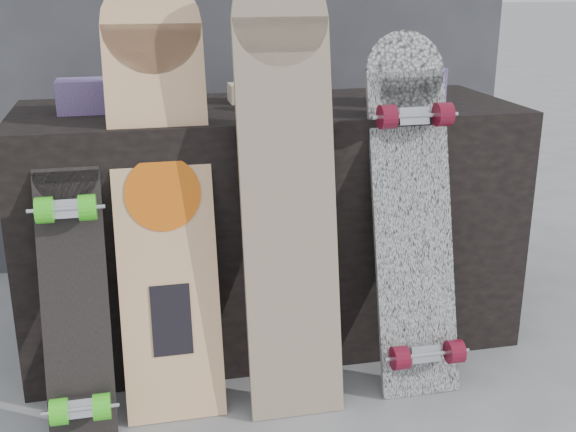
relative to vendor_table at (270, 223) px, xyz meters
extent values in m
plane|color=slate|center=(0.00, -0.50, -0.40)|extent=(60.00, 60.00, 0.00)
cube|color=black|center=(0.00, 0.00, 0.00)|extent=(1.60, 0.60, 0.80)
cube|color=#313136|center=(0.00, 0.85, 0.70)|extent=(2.40, 0.20, 2.20)
cube|color=navy|center=(-0.56, 0.01, 0.45)|extent=(0.18, 0.12, 0.10)
cube|color=navy|center=(0.48, -0.07, 0.46)|extent=(0.14, 0.14, 0.12)
cube|color=#D1B78C|center=(0.00, 0.09, 0.43)|extent=(0.22, 0.10, 0.06)
cube|color=beige|center=(-0.36, -0.34, 0.14)|extent=(0.28, 0.31, 1.08)
cylinder|color=beige|center=(-0.36, -0.19, 0.67)|extent=(0.28, 0.09, 0.27)
cylinder|color=#DA5D0D|center=(-0.36, -0.32, 0.22)|extent=(0.21, 0.06, 0.20)
cube|color=black|center=(-0.36, -0.42, -0.12)|extent=(0.11, 0.06, 0.19)
cube|color=beige|center=(-0.03, -0.42, 0.15)|extent=(0.27, 0.25, 1.10)
cylinder|color=beige|center=(-0.03, -0.30, 0.69)|extent=(0.27, 0.07, 0.27)
cube|color=silver|center=(0.36, -0.38, 0.06)|extent=(0.24, 0.28, 0.93)
cylinder|color=silver|center=(0.36, -0.25, 0.53)|extent=(0.24, 0.08, 0.24)
cube|color=silver|center=(0.36, -0.52, -0.26)|extent=(0.09, 0.04, 0.06)
cylinder|color=maroon|center=(0.28, -0.53, -0.25)|extent=(0.05, 0.07, 0.07)
cylinder|color=maroon|center=(0.45, -0.53, -0.25)|extent=(0.05, 0.07, 0.07)
cube|color=silver|center=(0.36, -0.33, 0.41)|extent=(0.09, 0.04, 0.06)
cylinder|color=maroon|center=(0.28, -0.35, 0.42)|extent=(0.05, 0.07, 0.07)
cylinder|color=maroon|center=(0.45, -0.35, 0.42)|extent=(0.05, 0.07, 0.07)
cube|color=black|center=(-0.62, -0.41, -0.05)|extent=(0.18, 0.24, 0.70)
cylinder|color=black|center=(-0.62, -0.30, 0.30)|extent=(0.18, 0.07, 0.17)
cube|color=silver|center=(-0.62, -0.53, -0.29)|extent=(0.09, 0.04, 0.06)
cylinder|color=#3DD51E|center=(-0.67, -0.55, -0.28)|extent=(0.04, 0.07, 0.07)
cylinder|color=#3DD51E|center=(-0.57, -0.55, -0.28)|extent=(0.04, 0.07, 0.07)
cube|color=silver|center=(-0.62, -0.37, 0.21)|extent=(0.09, 0.04, 0.06)
cylinder|color=#3DD51E|center=(-0.67, -0.39, 0.22)|extent=(0.04, 0.07, 0.07)
cylinder|color=#3DD51E|center=(-0.57, -0.39, 0.22)|extent=(0.04, 0.07, 0.07)
camera|label=1|loc=(-0.45, -2.27, 0.80)|focal=45.00mm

